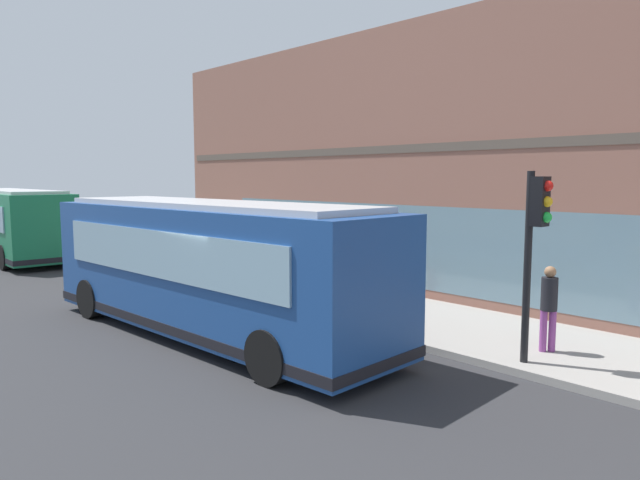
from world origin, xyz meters
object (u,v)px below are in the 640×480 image
Objects in this scene: fire_hydrant at (400,288)px; pedestrian_by_light_pole at (549,303)px; pedestrian_walking_along_curb at (239,255)px; city_bus_nearside at (208,268)px; city_bus_far_down_street at (12,224)px; traffic_light_near_corner at (535,231)px.

fire_hydrant is 0.43× the size of pedestrian_by_light_pole.
pedestrian_by_light_pole is at bearing -87.41° from pedestrian_walking_along_curb.
city_bus_far_down_street is (0.51, 16.92, 0.00)m from city_bus_nearside.
pedestrian_walking_along_curb reaches higher than pedestrian_by_light_pole.
city_bus_far_down_street is at bearing 98.59° from pedestrian_by_light_pole.
fire_hydrant is at bearing 72.20° from pedestrian_by_light_pole.
city_bus_far_down_street is 23.29m from pedestrian_by_light_pole.
fire_hydrant is (2.59, 5.21, -2.13)m from traffic_light_near_corner.
city_bus_nearside is 1.01× the size of city_bus_far_down_street.
traffic_light_near_corner is 1.79m from pedestrian_by_light_pole.
fire_hydrant is at bearing -10.49° from city_bus_nearside.
city_bus_far_down_street is at bearing 96.19° from traffic_light_near_corner.
city_bus_far_down_street reaches higher than fire_hydrant.
traffic_light_near_corner is at bearing -83.81° from city_bus_far_down_street.
traffic_light_near_corner is 2.03× the size of pedestrian_walking_along_curb.
traffic_light_near_corner is (2.51, -23.16, 1.09)m from city_bus_far_down_street.
pedestrian_walking_along_curb is (3.03, -13.08, -0.38)m from city_bus_far_down_street.
city_bus_far_down_street is at bearing 105.87° from fire_hydrant.
pedestrian_by_light_pole reaches higher than fire_hydrant.
city_bus_far_down_street is 5.87× the size of pedestrian_by_light_pole.
traffic_light_near_corner reaches higher than city_bus_nearside.
traffic_light_near_corner is at bearing -116.47° from fire_hydrant.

